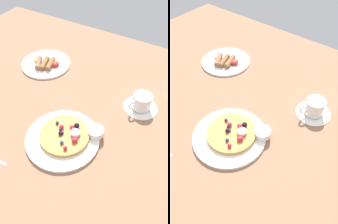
{
  "view_description": "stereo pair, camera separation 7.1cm",
  "coord_description": "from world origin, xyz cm",
  "views": [
    {
      "loc": [
        35.27,
        -46.37,
        64.14
      ],
      "look_at": [
        6.7,
        1.22,
        4.0
      ],
      "focal_mm": 35.39,
      "sensor_mm": 36.0,
      "label": 1
    },
    {
      "loc": [
        41.14,
        -42.3,
        64.14
      ],
      "look_at": [
        6.7,
        1.22,
        4.0
      ],
      "focal_mm": 35.39,
      "sensor_mm": 36.0,
      "label": 2
    }
  ],
  "objects": [
    {
      "name": "breakfast_plate",
      "position": [
        -27.59,
        21.98,
        0.5
      ],
      "size": [
        23.8,
        23.8,
        1.0
      ],
      "primitive_type": "cylinder",
      "color": "white",
      "rests_on": "ground_plane"
    },
    {
      "name": "syrup_ramekin",
      "position": [
        14.37,
        -3.65,
        2.58
      ],
      "size": [
        5.67,
        5.67,
        2.68
      ],
      "color": "white",
      "rests_on": "pancake_plate"
    },
    {
      "name": "coffee_saucer",
      "position": [
        23.05,
        17.98,
        0.34
      ],
      "size": [
        13.48,
        13.48,
        0.69
      ],
      "primitive_type": "cylinder",
      "color": "white",
      "rests_on": "ground_plane"
    },
    {
      "name": "fried_breakfast",
      "position": [
        -26.74,
        20.43,
        2.14
      ],
      "size": [
        14.45,
        11.46,
        2.72
      ],
      "color": "brown",
      "rests_on": "breakfast_plate"
    },
    {
      "name": "pancake_with_berries",
      "position": [
        5.8,
        -9.9,
        2.16
      ],
      "size": [
        17.62,
        17.62,
        3.64
      ],
      "color": "#C88A42",
      "rests_on": "pancake_plate"
    },
    {
      "name": "ground_plane",
      "position": [
        0.0,
        0.0,
        -1.5
      ],
      "size": [
        176.68,
        134.64,
        3.0
      ],
      "primitive_type": "cube",
      "color": "#8A6046"
    },
    {
      "name": "coffee_cup",
      "position": [
        22.96,
        17.82,
        3.87
      ],
      "size": [
        7.34,
        9.78,
        6.13
      ],
      "color": "white",
      "rests_on": "coffee_saucer"
    },
    {
      "name": "pancake_plate",
      "position": [
        5.23,
        -10.95,
        0.6
      ],
      "size": [
        26.09,
        26.09,
        1.2
      ],
      "primitive_type": "cylinder",
      "color": "white",
      "rests_on": "ground_plane"
    }
  ]
}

